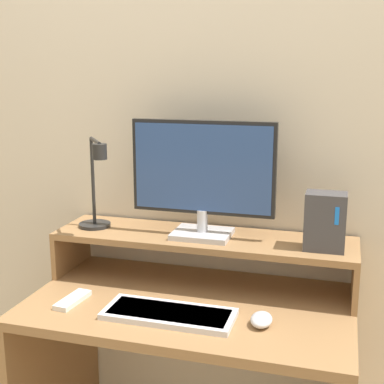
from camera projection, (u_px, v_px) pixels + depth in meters
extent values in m
cube|color=beige|center=(216.00, 134.00, 1.90)|extent=(6.00, 0.05, 2.50)
cube|color=olive|center=(189.00, 305.00, 1.70)|extent=(1.02, 0.59, 0.03)
cube|color=olive|center=(72.00, 249.00, 1.97)|extent=(0.02, 0.26, 0.15)
cube|color=olive|center=(355.00, 277.00, 1.70)|extent=(0.02, 0.26, 0.15)
cube|color=olive|center=(203.00, 239.00, 1.81)|extent=(1.02, 0.26, 0.02)
cube|color=#BCBCC1|center=(202.00, 234.00, 1.80)|extent=(0.19, 0.16, 0.02)
cylinder|color=#BCBCC1|center=(202.00, 221.00, 1.79)|extent=(0.04, 0.04, 0.07)
cube|color=black|center=(203.00, 168.00, 1.75)|extent=(0.48, 0.02, 0.31)
cube|color=#2D4C8C|center=(202.00, 168.00, 1.74)|extent=(0.46, 0.01, 0.29)
cylinder|color=black|center=(95.00, 225.00, 1.92)|extent=(0.11, 0.11, 0.01)
cylinder|color=black|center=(93.00, 181.00, 1.88)|extent=(0.01, 0.01, 0.31)
cylinder|color=black|center=(95.00, 141.00, 1.78)|extent=(0.10, 0.13, 0.01)
cylinder|color=black|center=(100.00, 152.00, 1.71)|extent=(0.05, 0.05, 0.05)
cube|color=#3D3D42|center=(325.00, 221.00, 1.65)|extent=(0.12, 0.09, 0.18)
cube|color=#1972F2|center=(337.00, 216.00, 1.59)|extent=(0.01, 0.00, 0.05)
cube|color=silver|center=(169.00, 314.00, 1.59)|extent=(0.39, 0.16, 0.02)
cube|color=#AFAFB3|center=(169.00, 312.00, 1.58)|extent=(0.36, 0.13, 0.01)
ellipsoid|color=silver|center=(261.00, 320.00, 1.53)|extent=(0.06, 0.09, 0.04)
cube|color=white|center=(73.00, 300.00, 1.69)|extent=(0.06, 0.15, 0.02)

